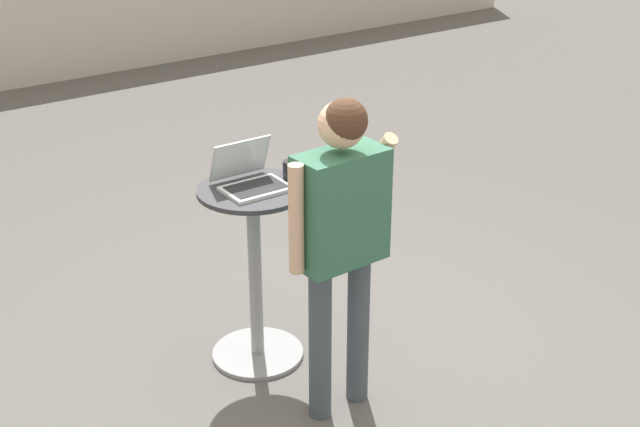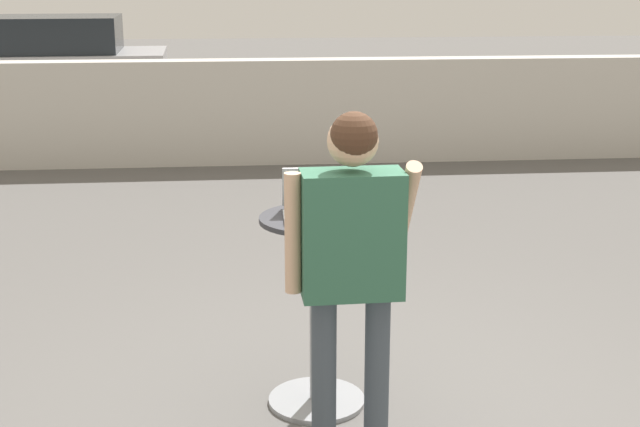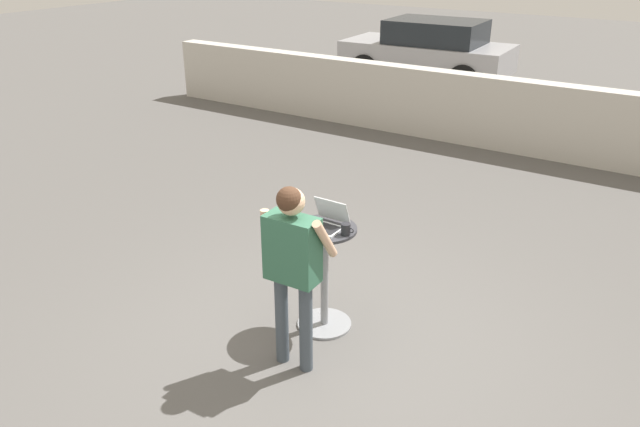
{
  "view_description": "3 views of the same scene",
  "coord_description": "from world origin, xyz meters",
  "views": [
    {
      "loc": [
        -2.34,
        -3.27,
        2.77
      ],
      "look_at": [
        -0.02,
        -0.01,
        0.91
      ],
      "focal_mm": 50.0,
      "sensor_mm": 36.0,
      "label": 1
    },
    {
      "loc": [
        -0.6,
        -3.89,
        2.18
      ],
      "look_at": [
        -0.23,
        0.11,
        1.07
      ],
      "focal_mm": 50.0,
      "sensor_mm": 36.0,
      "label": 2
    },
    {
      "loc": [
        2.36,
        -3.81,
        3.34
      ],
      "look_at": [
        -0.18,
        0.14,
        1.2
      ],
      "focal_mm": 35.0,
      "sensor_mm": 36.0,
      "label": 3
    }
  ],
  "objects": [
    {
      "name": "ground_plane",
      "position": [
        0.0,
        0.0,
        0.0
      ],
      "size": [
        50.0,
        50.0,
        0.0
      ],
      "primitive_type": "plane",
      "color": "#5B5956"
    },
    {
      "name": "cafe_table",
      "position": [
        -0.23,
        0.29,
        0.55
      ],
      "size": [
        0.56,
        0.56,
        1.0
      ],
      "color": "gray",
      "rests_on": "ground_plane"
    },
    {
      "name": "laptop",
      "position": [
        -0.23,
        0.3,
        1.05
      ],
      "size": [
        0.33,
        0.32,
        0.23
      ],
      "color": "silver",
      "rests_on": "cafe_table"
    },
    {
      "name": "coffee_mug",
      "position": [
        -0.0,
        0.27,
        1.05
      ],
      "size": [
        0.12,
        0.08,
        0.1
      ],
      "color": "#232328",
      "rests_on": "cafe_table"
    },
    {
      "name": "standing_person",
      "position": [
        -0.13,
        -0.33,
        1.03
      ],
      "size": [
        0.57,
        0.37,
        1.62
      ],
      "color": "#424C56",
      "rests_on": "ground_plane"
    }
  ]
}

